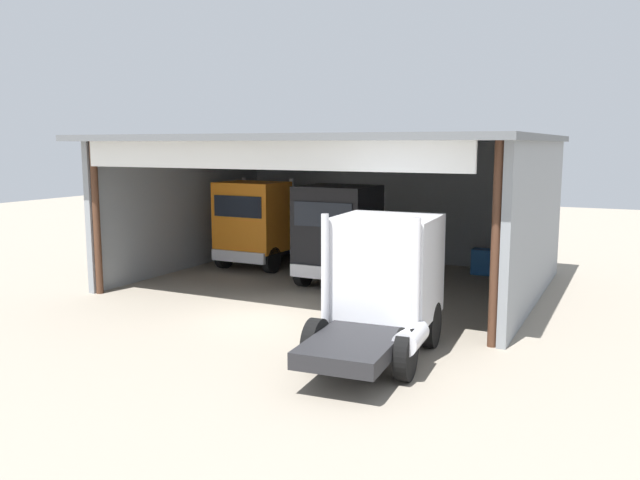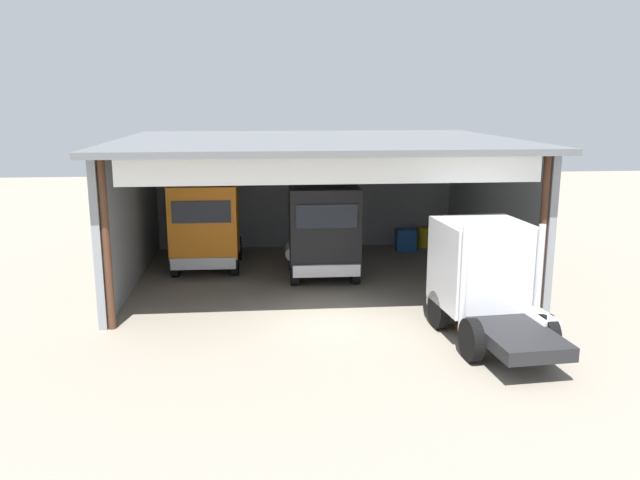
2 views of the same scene
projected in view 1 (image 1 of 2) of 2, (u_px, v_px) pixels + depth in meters
The scene contains 8 objects.
ground_plane at pixel (264, 317), 19.21m from camera, with size 80.00×80.00×0.00m, color gray.
workshop_shed at pixel (349, 180), 24.19m from camera, with size 14.41×11.75×5.37m.
truck_orange_center_right_bay at pixel (257, 224), 26.71m from camera, with size 2.77×5.08×3.67m.
truck_black_right_bay at pixel (340, 233), 23.21m from camera, with size 2.75×4.46×3.63m.
truck_white_center_bay at pixel (383, 282), 15.76m from camera, with size 2.83×5.37×3.49m.
oil_drum at pixel (513, 262), 25.62m from camera, with size 0.58×0.58×0.92m, color gold.
tool_cart at pixel (484, 262), 25.45m from camera, with size 0.90×0.60×1.00m, color #1E59A5.
traffic_cone at pixel (376, 331), 16.81m from camera, with size 0.36×0.36×0.56m, color orange.
Camera 1 is at (9.77, -16.00, 5.08)m, focal length 36.37 mm.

